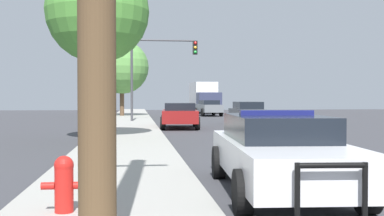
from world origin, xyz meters
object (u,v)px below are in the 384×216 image
object	(u,v)px
police_car	(279,151)
car_background_midblock	(180,115)
fire_hydrant	(64,182)
traffic_light	(158,62)
car_background_oncoming	(248,112)
traffic_cone	(106,207)
tree_sidewalk_near	(97,12)
car_background_distant	(208,107)
tree_sidewalk_far	(122,67)
box_truck	(204,97)

from	to	relation	value
police_car	car_background_midblock	distance (m)	17.52
fire_hydrant	traffic_light	distance (m)	25.20
car_background_oncoming	traffic_cone	distance (m)	24.35
tree_sidewalk_near	traffic_cone	xyz separation A→B (m)	(1.07, -12.80, -4.49)
car_background_distant	tree_sidewalk_far	distance (m)	8.63
car_background_distant	tree_sidewalk_far	bearing A→B (deg)	-168.09
tree_sidewalk_near	tree_sidewalk_far	bearing A→B (deg)	89.26
car_background_distant	traffic_cone	distance (m)	37.71
tree_sidewalk_near	traffic_cone	world-z (taller)	tree_sidewalk_near
car_background_distant	traffic_light	bearing A→B (deg)	-117.73
tree_sidewalk_far	traffic_cone	size ratio (longest dim) A/B	11.83
car_background_midblock	car_background_distant	bearing A→B (deg)	80.58
car_background_oncoming	tree_sidewalk_near	bearing A→B (deg)	52.47
car_background_oncoming	traffic_cone	world-z (taller)	car_background_oncoming
traffic_cone	tree_sidewalk_near	bearing A→B (deg)	94.76
fire_hydrant	tree_sidewalk_far	size ratio (longest dim) A/B	0.12
box_truck	tree_sidewalk_far	distance (m)	13.62
car_background_midblock	tree_sidewalk_far	distance (m)	15.66
police_car	tree_sidewalk_far	xyz separation A→B (m)	(-3.62, 32.40, 3.44)
traffic_light	car_background_midblock	size ratio (longest dim) A/B	1.19
box_truck	tree_sidewalk_far	world-z (taller)	tree_sidewalk_far
box_truck	traffic_cone	world-z (taller)	box_truck
car_background_midblock	box_truck	world-z (taller)	box_truck
car_background_oncoming	box_truck	xyz separation A→B (m)	(0.42, 22.11, 0.98)
traffic_light	car_background_oncoming	bearing A→B (deg)	-25.00
car_background_distant	tree_sidewalk_near	world-z (taller)	tree_sidewalk_near
fire_hydrant	box_truck	size ratio (longest dim) A/B	0.11
police_car	traffic_cone	bearing A→B (deg)	45.58
car_background_distant	tree_sidewalk_near	xyz separation A→B (m)	(-7.93, -24.28, 4.12)
tree_sidewalk_far	traffic_cone	bearing A→B (deg)	-88.72
car_background_oncoming	tree_sidewalk_far	bearing A→B (deg)	-54.68
traffic_light	tree_sidewalk_near	world-z (taller)	tree_sidewalk_near
fire_hydrant	tree_sidewalk_near	distance (m)	12.64
car_background_oncoming	box_truck	size ratio (longest dim) A/B	0.67
police_car	traffic_light	xyz separation A→B (m)	(-1.03, 23.23, 3.24)
police_car	tree_sidewalk_far	size ratio (longest dim) A/B	0.84
traffic_light	police_car	bearing A→B (deg)	-87.45
car_background_distant	car_background_midblock	world-z (taller)	car_background_distant
traffic_light	car_background_midblock	world-z (taller)	traffic_light
fire_hydrant	car_background_midblock	distance (m)	19.42
car_background_midblock	police_car	bearing A→B (deg)	-85.21
tree_sidewalk_far	traffic_cone	distance (m)	35.16
traffic_light	tree_sidewalk_far	size ratio (longest dim) A/B	0.86
car_background_oncoming	box_truck	bearing A→B (deg)	-90.18
police_car	car_background_oncoming	xyz separation A→B (m)	(4.39, 20.71, 0.02)
car_background_midblock	tree_sidewalk_near	distance (m)	9.18
police_car	fire_hydrant	bearing A→B (deg)	28.74
fire_hydrant	tree_sidewalk_far	distance (m)	34.21
tree_sidewalk_near	tree_sidewalk_far	size ratio (longest dim) A/B	1.07
fire_hydrant	car_background_midblock	world-z (taller)	car_background_midblock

